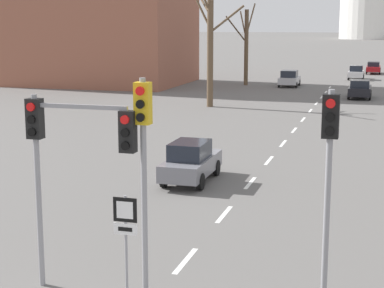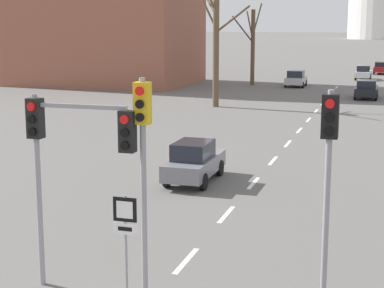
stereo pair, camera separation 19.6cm
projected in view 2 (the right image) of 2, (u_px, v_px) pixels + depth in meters
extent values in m
cube|color=silver|center=(186.00, 261.00, 17.57)|extent=(0.16, 2.00, 0.01)
cube|color=silver|center=(226.00, 214.00, 21.79)|extent=(0.16, 2.00, 0.01)
cube|color=silver|center=(253.00, 183.00, 26.01)|extent=(0.16, 2.00, 0.01)
cube|color=silver|center=(273.00, 161.00, 30.24)|extent=(0.16, 2.00, 0.01)
cube|color=silver|center=(288.00, 144.00, 34.46)|extent=(0.16, 2.00, 0.01)
cube|color=silver|center=(299.00, 130.00, 38.68)|extent=(0.16, 2.00, 0.01)
cube|color=silver|center=(309.00, 120.00, 42.91)|extent=(0.16, 2.00, 0.01)
cube|color=silver|center=(316.00, 111.00, 47.13)|extent=(0.16, 2.00, 0.01)
cube|color=silver|center=(322.00, 104.00, 51.35)|extent=(0.16, 2.00, 0.01)
cube|color=silver|center=(328.00, 97.00, 55.58)|extent=(0.16, 2.00, 0.01)
cube|color=silver|center=(333.00, 92.00, 59.80)|extent=(0.16, 2.00, 0.01)
cube|color=silver|center=(337.00, 87.00, 64.02)|extent=(0.16, 2.00, 0.01)
cylinder|color=gray|center=(144.00, 190.00, 14.89)|extent=(0.14, 0.14, 5.21)
cube|color=gold|center=(142.00, 103.00, 14.51)|extent=(0.36, 0.28, 0.96)
cylinder|color=red|center=(139.00, 91.00, 14.30)|extent=(0.20, 0.06, 0.20)
cylinder|color=black|center=(140.00, 104.00, 14.35)|extent=(0.20, 0.06, 0.20)
cylinder|color=black|center=(140.00, 117.00, 14.41)|extent=(0.20, 0.06, 0.20)
cylinder|color=gray|center=(327.00, 203.00, 14.16)|extent=(0.14, 0.14, 5.02)
cube|color=black|center=(330.00, 117.00, 13.79)|extent=(0.36, 0.28, 0.96)
cylinder|color=red|center=(330.00, 104.00, 13.58)|extent=(0.20, 0.06, 0.20)
cylinder|color=black|center=(329.00, 118.00, 13.63)|extent=(0.20, 0.06, 0.20)
cylinder|color=black|center=(329.00, 131.00, 13.69)|extent=(0.20, 0.06, 0.20)
cylinder|color=gray|center=(39.00, 192.00, 15.57)|extent=(0.14, 0.14, 4.77)
cube|color=black|center=(35.00, 118.00, 15.23)|extent=(0.36, 0.28, 0.96)
cylinder|color=red|center=(31.00, 107.00, 15.02)|extent=(0.20, 0.06, 0.20)
cylinder|color=black|center=(32.00, 119.00, 15.07)|extent=(0.20, 0.06, 0.20)
cylinder|color=black|center=(32.00, 132.00, 15.13)|extent=(0.20, 0.06, 0.20)
cube|color=gray|center=(80.00, 106.00, 14.83)|extent=(2.36, 0.10, 0.10)
cube|color=black|center=(127.00, 131.00, 14.58)|extent=(0.36, 0.28, 0.96)
cylinder|color=red|center=(124.00, 120.00, 14.37)|extent=(0.20, 0.06, 0.20)
cylinder|color=black|center=(125.00, 133.00, 14.42)|extent=(0.20, 0.06, 0.20)
cylinder|color=black|center=(125.00, 146.00, 14.48)|extent=(0.20, 0.06, 0.20)
cylinder|color=gray|center=(126.00, 243.00, 15.50)|extent=(0.07, 0.07, 2.38)
cube|color=black|center=(125.00, 210.00, 15.33)|extent=(0.60, 0.03, 0.60)
cube|color=white|center=(125.00, 210.00, 15.31)|extent=(0.42, 0.01, 0.42)
cube|color=white|center=(125.00, 229.00, 15.42)|extent=(0.60, 0.03, 0.28)
cube|color=black|center=(125.00, 229.00, 15.40)|extent=(0.36, 0.01, 0.10)
cube|color=maroon|center=(381.00, 69.00, 80.65)|extent=(1.69, 4.52, 0.59)
cube|color=#1E232D|center=(381.00, 64.00, 80.33)|extent=(1.43, 2.17, 0.57)
cylinder|color=black|center=(374.00, 70.00, 82.25)|extent=(0.18, 0.71, 0.71)
cylinder|color=black|center=(374.00, 72.00, 79.62)|extent=(0.18, 0.71, 0.71)
cube|color=#B7B7BC|center=(296.00, 80.00, 64.71)|extent=(1.80, 3.89, 0.66)
cube|color=#1E232D|center=(296.00, 74.00, 64.40)|extent=(1.53, 1.87, 0.67)
cylinder|color=black|center=(289.00, 82.00, 66.15)|extent=(0.18, 0.62, 0.62)
cylinder|color=black|center=(306.00, 83.00, 65.66)|extent=(0.18, 0.62, 0.62)
cylinder|color=black|center=(286.00, 84.00, 63.89)|extent=(0.18, 0.62, 0.62)
cylinder|color=black|center=(303.00, 85.00, 63.40)|extent=(0.18, 0.62, 0.62)
cube|color=slate|center=(194.00, 165.00, 26.23)|extent=(1.61, 4.05, 0.66)
cube|color=#1E232D|center=(193.00, 150.00, 25.91)|extent=(1.37, 1.94, 0.69)
cylinder|color=black|center=(186.00, 166.00, 27.69)|extent=(0.18, 0.67, 0.67)
cylinder|color=black|center=(220.00, 168.00, 27.25)|extent=(0.18, 0.67, 0.67)
cylinder|color=black|center=(167.00, 179.00, 25.33)|extent=(0.18, 0.67, 0.67)
cylinder|color=black|center=(204.00, 182.00, 24.89)|extent=(0.18, 0.67, 0.67)
cube|color=black|center=(366.00, 91.00, 54.71)|extent=(1.83, 4.11, 0.69)
cube|color=#1E232D|center=(367.00, 84.00, 54.40)|extent=(1.56, 1.97, 0.58)
cylinder|color=black|center=(357.00, 93.00, 56.22)|extent=(0.18, 0.60, 0.60)
cylinder|color=black|center=(377.00, 94.00, 55.72)|extent=(0.18, 0.60, 0.60)
cylinder|color=black|center=(355.00, 96.00, 53.83)|extent=(0.18, 0.60, 0.60)
cylinder|color=black|center=(376.00, 97.00, 53.33)|extent=(0.18, 0.60, 0.60)
cube|color=silver|center=(363.00, 74.00, 72.63)|extent=(1.64, 3.84, 0.61)
cube|color=#1E232D|center=(363.00, 68.00, 72.33)|extent=(1.39, 1.84, 0.66)
cylinder|color=black|center=(357.00, 76.00, 74.03)|extent=(0.18, 0.67, 0.67)
cylinder|color=black|center=(370.00, 76.00, 73.58)|extent=(0.18, 0.67, 0.67)
cylinder|color=black|center=(356.00, 77.00, 71.79)|extent=(0.18, 0.67, 0.67)
cylinder|color=black|center=(370.00, 78.00, 71.35)|extent=(0.18, 0.67, 0.67)
cylinder|color=brown|center=(253.00, 48.00, 65.74)|extent=(0.42, 0.42, 7.69)
cylinder|color=brown|center=(249.00, 22.00, 66.65)|extent=(1.23, 2.72, 2.35)
cylinder|color=brown|center=(242.00, 28.00, 64.15)|extent=(1.35, 3.32, 2.52)
cylinder|color=brown|center=(258.00, 19.00, 66.28)|extent=(0.47, 2.56, 3.18)
cylinder|color=brown|center=(216.00, 54.00, 48.75)|extent=(0.48, 0.48, 8.08)
cylinder|color=brown|center=(205.00, 6.00, 48.64)|extent=(2.04, 0.81, 3.46)
cylinder|color=brown|center=(233.00, 19.00, 48.34)|extent=(2.46, 1.20, 2.12)
cylinder|color=silver|center=(380.00, 18.00, 243.77)|extent=(23.59, 23.59, 15.73)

